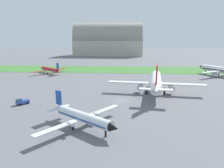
# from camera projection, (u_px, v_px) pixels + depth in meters

# --- Properties ---
(ground_plane) EXTENTS (600.00, 600.00, 0.00)m
(ground_plane) POSITION_uv_depth(u_px,v_px,m) (121.00, 101.00, 70.76)
(ground_plane) COLOR slate
(grass_taxiway_strip) EXTENTS (360.00, 28.00, 0.08)m
(grass_taxiway_strip) POSITION_uv_depth(u_px,v_px,m) (124.00, 70.00, 134.66)
(grass_taxiway_strip) COLOR #3D7533
(grass_taxiway_strip) RESTS_ON ground_plane
(airplane_taxiing_turboprop) EXTENTS (15.68, 17.56, 6.44)m
(airplane_taxiing_turboprop) POSITION_uv_depth(u_px,v_px,m) (50.00, 69.00, 120.45)
(airplane_taxiing_turboprop) COLOR red
(airplane_taxiing_turboprop) RESTS_ON ground_plane
(airplane_parked_jet_far) EXTENTS (23.53, 23.58, 9.52)m
(airplane_parked_jet_far) POSITION_uv_depth(u_px,v_px,m) (221.00, 70.00, 111.84)
(airplane_parked_jet_far) COLOR white
(airplane_parked_jet_far) RESTS_ON ground_plane
(airplane_midfield_jet) EXTENTS (34.17, 33.61, 12.08)m
(airplane_midfield_jet) POSITION_uv_depth(u_px,v_px,m) (156.00, 82.00, 78.43)
(airplane_midfield_jet) COLOR white
(airplane_midfield_jet) RESTS_ON ground_plane
(airplane_foreground_turboprop) EXTENTS (18.13, 20.46, 7.30)m
(airplane_foreground_turboprop) POSITION_uv_depth(u_px,v_px,m) (82.00, 117.00, 49.44)
(airplane_foreground_turboprop) COLOR silver
(airplane_foreground_turboprop) RESTS_ON ground_plane
(pushback_tug_near_gate) EXTENTS (3.65, 3.94, 1.95)m
(pushback_tug_near_gate) POSITION_uv_depth(u_px,v_px,m) (22.00, 101.00, 66.80)
(pushback_tug_near_gate) COLOR #334FB2
(pushback_tug_near_gate) RESTS_ON ground_plane
(hangar_distant) EXTENTS (69.33, 25.02, 32.74)m
(hangar_distant) POSITION_uv_depth(u_px,v_px,m) (108.00, 40.00, 225.64)
(hangar_distant) COLOR #B2AD9E
(hangar_distant) RESTS_ON ground_plane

